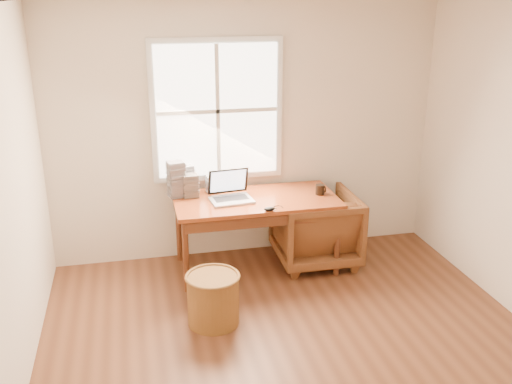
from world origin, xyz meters
TOP-DOWN VIEW (x-y plane):
  - room_shell at (-0.02, 0.16)m, footprint 4.04×4.54m
  - desk at (0.00, 1.80)m, footprint 1.60×0.80m
  - armchair at (0.63, 1.80)m, footprint 0.81×0.83m
  - wicker_stool at (-0.58, 0.87)m, footprint 0.57×0.57m
  - laptop at (-0.25, 1.76)m, footprint 0.43×0.45m
  - mouse at (0.05, 1.44)m, footprint 0.11×0.06m
  - coffee_mug at (0.65, 1.77)m, footprint 0.12×0.12m
  - cd_stack_a at (-0.64, 2.14)m, footprint 0.17×0.16m
  - cd_stack_b at (-0.62, 1.98)m, footprint 0.15×0.13m
  - cd_stack_c at (-0.75, 2.01)m, footprint 0.18×0.17m
  - cd_stack_d at (-0.38, 2.07)m, footprint 0.14×0.13m

SIDE VIEW (x-z plane):
  - wicker_stool at x=-0.58m, z-range 0.00..0.43m
  - armchair at x=0.63m, z-range 0.00..0.75m
  - desk at x=0.00m, z-range 0.71..0.75m
  - mouse at x=0.05m, z-range 0.75..0.79m
  - coffee_mug at x=0.65m, z-range 0.75..0.85m
  - cd_stack_d at x=-0.38m, z-range 0.75..0.92m
  - cd_stack_b at x=-0.62m, z-range 0.75..0.98m
  - cd_stack_a at x=-0.64m, z-range 0.75..1.03m
  - laptop at x=-0.25m, z-range 0.75..1.04m
  - cd_stack_c at x=-0.75m, z-range 0.75..1.11m
  - room_shell at x=-0.02m, z-range 0.00..2.64m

